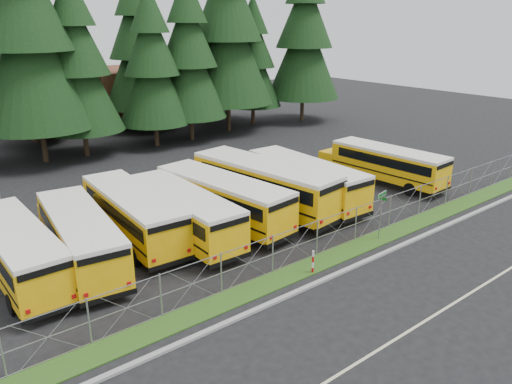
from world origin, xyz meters
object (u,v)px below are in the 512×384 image
bus_2 (131,215)px  street_sign (381,205)px  bus_0 (17,252)px  bus_6 (302,182)px  bus_5 (260,186)px  bus_1 (79,238)px  striped_bollard (313,262)px  bus_3 (180,214)px  bus_east (384,165)px  bus_4 (219,200)px

bus_2 → street_sign: bus_2 is taller
bus_0 → bus_2: 6.22m
bus_0 → bus_2: size_ratio=0.97×
bus_6 → bus_5: bearing=170.5°
bus_0 → bus_5: size_ratio=0.86×
bus_0 → bus_6: size_ratio=0.95×
bus_2 → bus_6: 11.58m
bus_1 → striped_bollard: bearing=-36.5°
bus_1 → bus_5: bearing=8.1°
bus_3 → street_sign: 11.13m
bus_5 → bus_3: bearing=176.8°
street_sign → striped_bollard: size_ratio=2.34×
bus_3 → striped_bollard: bus_3 is taller
bus_6 → bus_east: (7.66, -0.76, -0.09)m
bus_3 → bus_6: 9.24m
bus_1 → street_sign: bearing=-21.0°
bus_east → striped_bollard: bearing=-157.9°
bus_east → striped_bollard: size_ratio=8.59×
bus_1 → bus_3: 5.54m
bus_3 → bus_6: size_ratio=0.97×
bus_east → bus_3: bearing=173.4°
bus_4 → bus_east: (14.05, -1.19, -0.11)m
bus_0 → street_sign: street_sign is taller
bus_5 → bus_east: size_ratio=1.19×
bus_0 → striped_bollard: 13.97m
bus_6 → bus_east: bearing=-3.9°
bus_1 → striped_bollard: (8.36, -7.98, -0.79)m
bus_2 → bus_east: bearing=-4.0°
bus_6 → striped_bollard: size_ratio=9.19×
bus_1 → striped_bollard: size_ratio=8.82×
bus_2 → bus_3: bearing=-30.9°
bus_0 → bus_5: 14.51m
bus_0 → bus_1: size_ratio=0.99×
bus_1 → street_sign: (14.00, -7.50, 0.65)m
bus_4 → bus_5: bearing=-3.8°
bus_4 → bus_1: bearing=173.0°
bus_0 → bus_3: size_ratio=0.97×
bus_5 → striped_bollard: (-3.31, -8.16, -1.00)m
bus_1 → bus_4: size_ratio=0.95×
bus_2 → bus_6: (11.46, -1.63, 0.03)m
bus_3 → bus_2: bearing=146.9°
bus_4 → bus_east: bus_4 is taller
bus_0 → bus_1: bus_1 is taller
bus_1 → bus_3: size_ratio=0.98×
bus_5 → bus_0: bearing=171.7°
bus_1 → bus_4: 8.37m
bus_4 → street_sign: 9.39m
bus_3 → bus_5: bus_5 is taller
bus_1 → bus_east: (22.42, -1.19, -0.04)m
bus_0 → bus_4: bearing=-2.0°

